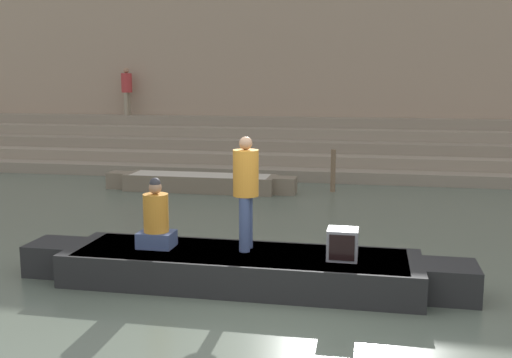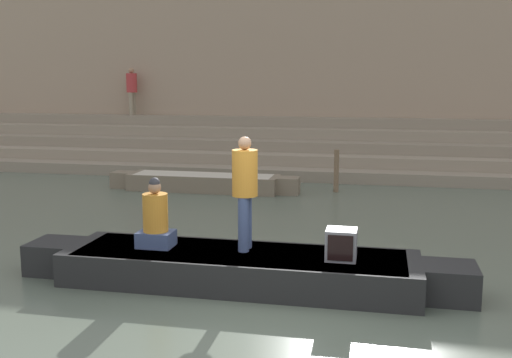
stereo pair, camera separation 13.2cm
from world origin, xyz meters
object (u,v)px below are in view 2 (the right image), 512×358
Objects in this scene: moored_boat_shore at (203,182)px; person_on_steps at (132,88)px; rowboat_main at (239,267)px; mooring_post at (336,171)px; person_rowing at (156,220)px; person_standing at (245,186)px; tv_set at (341,244)px.

moored_boat_shore is 3.05× the size of person_on_steps.
rowboat_main is 14.59m from person_on_steps.
moored_boat_shore is 3.62m from mooring_post.
person_rowing is 7.27m from moored_boat_shore.
person_standing is 1.48m from person_rowing.
person_standing is at bearing -95.91° from mooring_post.
person_rowing is at bearing -105.64° from mooring_post.
person_rowing is at bearing 179.83° from person_on_steps.
person_standing reaches higher than moored_boat_shore.
rowboat_main is at bearing 5.69° from person_rowing.
person_standing is 0.32× the size of moored_boat_shore.
rowboat_main is 3.90× the size of person_on_steps.
rowboat_main is at bearing -175.49° from person_on_steps.
person_rowing is at bearing -79.65° from moored_boat_shore.
tv_set is at bearing 0.33° from rowboat_main.
person_on_steps is (-4.35, 5.39, 2.44)m from moored_boat_shore.
mooring_post reaches higher than moored_boat_shore.
person_standing is 7.62m from mooring_post.
person_standing is 1.64m from tv_set.
person_on_steps is at bearing 126.02° from person_standing.
tv_set is at bearing 5.61° from person_rowing.
person_on_steps is (-7.07, 12.53, 2.41)m from rowboat_main.
tv_set is at bearing -60.53° from moored_boat_shore.
person_standing is 3.84× the size of tv_set.
rowboat_main is 1.28× the size of moored_boat_shore.
person_standing is at bearing -69.21° from moored_boat_shore.
person_on_steps is (-7.90, 4.84, 2.10)m from mooring_post.
moored_boat_shore is at bearing -171.25° from mooring_post.
mooring_post is at bearing 86.10° from rowboat_main.
person_rowing is at bearing -168.70° from person_standing.
tv_set is at bearing -2.46° from person_standing.
tv_set is 0.26× the size of person_on_steps.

